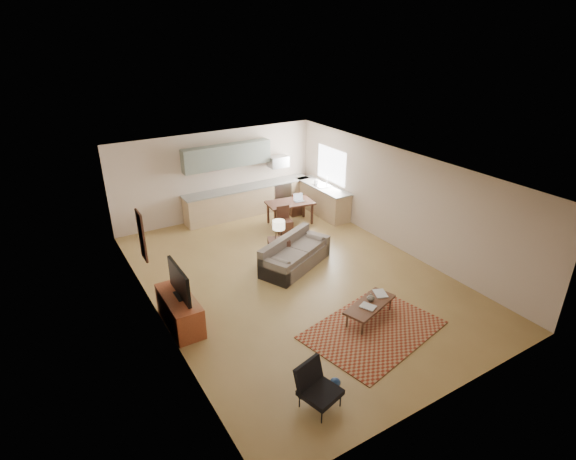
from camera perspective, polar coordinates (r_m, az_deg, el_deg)
room at (r=10.28m, az=0.87°, el=0.41°), size 9.00×9.00×9.00m
kitchen_counter_back at (r=14.40m, az=-4.98°, el=3.83°), size 4.26×0.64×0.92m
kitchen_counter_right at (r=14.43m, az=4.39°, el=3.90°), size 0.64×2.26×0.92m
kitchen_range at (r=14.89m, az=-1.18°, el=4.59°), size 0.62×0.62×0.90m
kitchen_microwave at (r=14.56m, az=-1.26°, el=8.68°), size 0.62×0.40×0.35m
upper_cabinets at (r=13.83m, az=-7.74°, el=9.31°), size 2.80×0.34×0.70m
window_right at (r=14.25m, az=5.52°, el=8.21°), size 0.02×1.40×1.05m
wall_art_left at (r=9.86m, az=-18.05°, el=-0.71°), size 0.06×0.42×1.10m
triptych at (r=13.86m, az=-9.45°, el=8.37°), size 1.70×0.04×0.50m
rug at (r=9.36m, az=10.74°, el=-12.34°), size 2.97×2.35×0.02m
sofa at (r=11.21m, az=0.96°, el=-2.96°), size 2.33×1.74×0.74m
coffee_table at (r=9.55m, az=10.29°, el=-10.10°), size 1.36×0.87×0.38m
book_a at (r=9.24m, az=9.83°, el=-9.89°), size 0.45×0.47×0.03m
book_b at (r=9.74m, az=10.95°, el=-8.00°), size 0.48×0.51×0.03m
vase at (r=9.50m, az=10.46°, el=-8.39°), size 0.22×0.22×0.17m
armchair at (r=7.49m, az=4.13°, el=-19.48°), size 0.79×0.79×0.74m
tv_credenza at (r=9.43m, az=-13.57°, el=-9.91°), size 0.55×1.43×0.66m
tv at (r=9.09m, az=-13.66°, el=-6.39°), size 0.11×1.10×0.66m
console_table at (r=11.46m, az=-1.15°, el=-2.59°), size 0.65×0.56×0.65m
table_lamp at (r=11.20m, az=-1.18°, el=0.05°), size 0.39×0.39×0.52m
dining_table at (r=13.64m, az=0.25°, el=2.20°), size 1.48×0.98×0.70m
dining_chair_near at (r=12.96m, az=-0.38°, el=1.20°), size 0.46×0.47×0.81m
dining_chair_far at (r=14.29m, az=0.83°, el=3.45°), size 0.39×0.41×0.78m
laptop at (r=13.53m, az=1.46°, el=4.11°), size 0.33×0.26×0.22m
soap_bottle at (r=14.37m, az=3.58°, el=6.19°), size 0.13×0.13×0.19m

